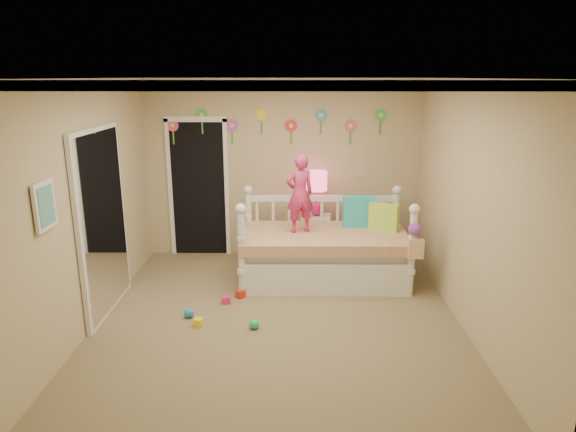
{
  "coord_description": "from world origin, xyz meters",
  "views": [
    {
      "loc": [
        0.17,
        -5.06,
        2.62
      ],
      "look_at": [
        0.1,
        0.6,
        1.05
      ],
      "focal_mm": 31.46,
      "sensor_mm": 36.0,
      "label": 1
    }
  ],
  "objects_px": {
    "daybed": "(324,237)",
    "table_lamp": "(317,186)",
    "nightstand": "(316,238)",
    "child": "(300,194)"
  },
  "relations": [
    {
      "from": "child",
      "to": "nightstand",
      "type": "bearing_deg",
      "value": -129.31
    },
    {
      "from": "child",
      "to": "table_lamp",
      "type": "xyz_separation_m",
      "value": [
        0.25,
        0.71,
        -0.05
      ]
    },
    {
      "from": "nightstand",
      "to": "table_lamp",
      "type": "bearing_deg",
      "value": 110.5
    },
    {
      "from": "daybed",
      "to": "table_lamp",
      "type": "xyz_separation_m",
      "value": [
        -0.07,
        0.72,
        0.52
      ]
    },
    {
      "from": "nightstand",
      "to": "daybed",
      "type": "bearing_deg",
      "value": -77.83
    },
    {
      "from": "daybed",
      "to": "table_lamp",
      "type": "height_order",
      "value": "table_lamp"
    },
    {
      "from": "table_lamp",
      "to": "daybed",
      "type": "bearing_deg",
      "value": -84.3
    },
    {
      "from": "daybed",
      "to": "child",
      "type": "bearing_deg",
      "value": 177.39
    },
    {
      "from": "daybed",
      "to": "table_lamp",
      "type": "bearing_deg",
      "value": 95.28
    },
    {
      "from": "child",
      "to": "nightstand",
      "type": "relative_size",
      "value": 1.48
    }
  ]
}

